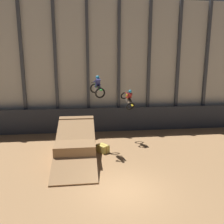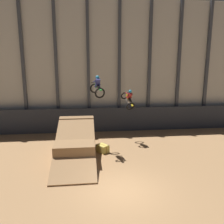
% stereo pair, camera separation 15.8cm
% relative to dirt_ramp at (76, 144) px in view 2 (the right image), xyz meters
% --- Properties ---
extents(ground_plane, '(60.00, 60.00, 0.00)m').
position_rel_dirt_ramp_xyz_m(ground_plane, '(2.55, -5.06, -0.84)').
color(ground_plane, '#9E754C').
extents(arena_back_wall, '(32.00, 0.40, 12.69)m').
position_rel_dirt_ramp_xyz_m(arena_back_wall, '(2.55, 6.75, 5.51)').
color(arena_back_wall, beige).
rests_on(arena_back_wall, ground_plane).
extents(lower_barrier, '(31.36, 0.20, 2.36)m').
position_rel_dirt_ramp_xyz_m(lower_barrier, '(2.55, 5.82, 0.34)').
color(lower_barrier, '#2D333D').
rests_on(lower_barrier, ground_plane).
extents(dirt_ramp, '(2.66, 6.44, 2.52)m').
position_rel_dirt_ramp_xyz_m(dirt_ramp, '(0.00, 0.00, 0.00)').
color(dirt_ramp, '#966F48').
rests_on(dirt_ramp, ground_plane).
extents(rider_bike_left_air, '(1.06, 1.87, 1.56)m').
position_rel_dirt_ramp_xyz_m(rider_bike_left_air, '(1.60, 0.38, 3.99)').
color(rider_bike_left_air, black).
extents(rider_bike_right_air, '(1.09, 1.87, 1.70)m').
position_rel_dirt_ramp_xyz_m(rider_bike_right_air, '(4.22, 2.36, 2.88)').
color(rider_bike_right_air, black).
extents(hay_bale_trackside, '(1.00, 1.08, 0.57)m').
position_rel_dirt_ramp_xyz_m(hay_bale_trackside, '(1.94, 0.30, -0.56)').
color(hay_bale_trackside, '#CCB751').
rests_on(hay_bale_trackside, ground_plane).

